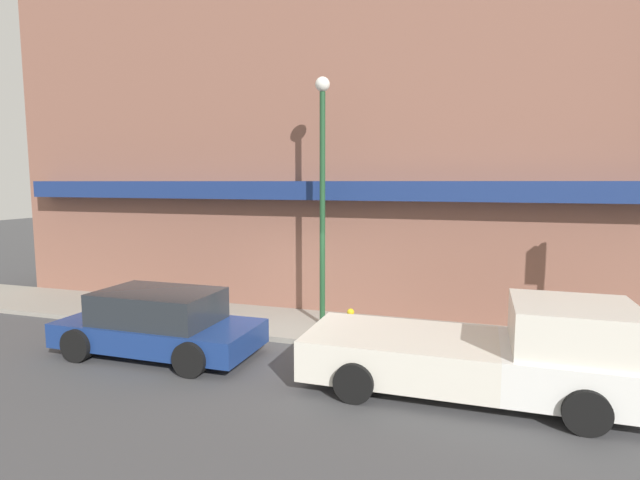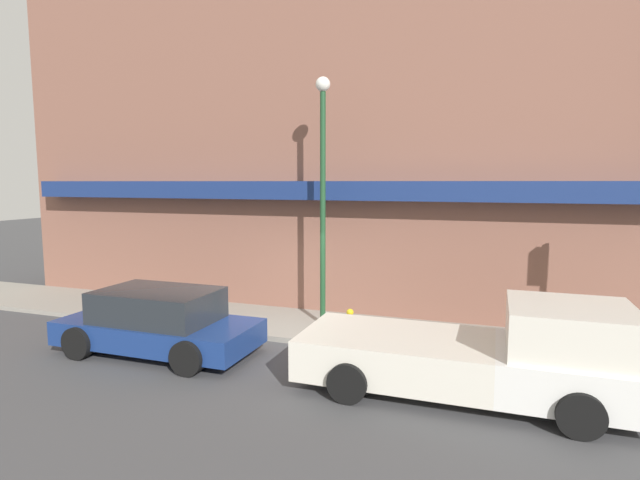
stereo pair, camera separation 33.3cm
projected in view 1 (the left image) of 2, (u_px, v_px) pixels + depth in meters
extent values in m
plane|color=#424244|center=(271.00, 342.00, 11.71)|extent=(80.00, 80.00, 0.00)
cube|color=gray|center=(291.00, 324.00, 12.94)|extent=(36.00, 2.62, 0.13)
cube|color=brown|center=(324.00, 121.00, 14.96)|extent=(19.80, 3.00, 11.13)
cube|color=navy|center=(304.00, 190.00, 13.50)|extent=(18.22, 0.60, 0.50)
cube|color=white|center=(571.00, 371.00, 8.37)|extent=(2.29, 2.10, 0.73)
cube|color=silver|center=(574.00, 327.00, 8.28)|extent=(1.94, 1.93, 0.78)
cube|color=silver|center=(401.00, 353.00, 9.24)|extent=(3.43, 2.10, 0.73)
cylinder|color=black|center=(564.00, 363.00, 9.37)|extent=(0.70, 0.22, 0.70)
cylinder|color=black|center=(586.00, 412.00, 7.39)|extent=(0.70, 0.22, 0.70)
cylinder|color=black|center=(378.00, 345.00, 10.45)|extent=(0.70, 0.22, 0.70)
cylinder|color=black|center=(354.00, 383.00, 8.47)|extent=(0.70, 0.22, 0.70)
cube|color=navy|center=(159.00, 333.00, 10.85)|extent=(4.37, 1.86, 0.52)
cube|color=#23282D|center=(158.00, 306.00, 10.78)|extent=(2.54, 1.67, 0.67)
cylinder|color=black|center=(235.00, 332.00, 11.33)|extent=(0.70, 0.22, 0.70)
cylinder|color=black|center=(190.00, 359.00, 9.57)|extent=(0.70, 0.22, 0.70)
cylinder|color=black|center=(135.00, 322.00, 12.16)|extent=(0.70, 0.22, 0.70)
cylinder|color=black|center=(77.00, 345.00, 10.40)|extent=(0.70, 0.22, 0.70)
cylinder|color=yellow|center=(350.00, 324.00, 11.90)|extent=(0.18, 0.18, 0.46)
sphere|color=yellow|center=(351.00, 312.00, 11.86)|extent=(0.17, 0.17, 0.17)
cylinder|color=#1E4728|center=(322.00, 211.00, 12.41)|extent=(0.14, 0.14, 5.78)
sphere|color=silver|center=(323.00, 84.00, 12.05)|extent=(0.36, 0.36, 0.36)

